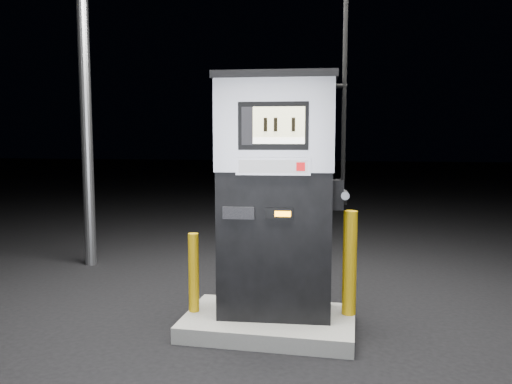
# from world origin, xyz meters

# --- Properties ---
(ground) EXTENTS (80.00, 80.00, 0.00)m
(ground) POSITION_xyz_m (0.00, 0.00, 0.00)
(ground) COLOR black
(ground) RESTS_ON ground
(pump_island) EXTENTS (1.60, 1.00, 0.15)m
(pump_island) POSITION_xyz_m (0.00, 0.00, 0.07)
(pump_island) COLOR slate
(pump_island) RESTS_ON ground
(fuel_dispenser) EXTENTS (1.27, 0.76, 4.70)m
(fuel_dispenser) POSITION_xyz_m (0.05, 0.09, 1.31)
(fuel_dispenser) COLOR black
(fuel_dispenser) RESTS_ON pump_island
(bollard_left) EXTENTS (0.12, 0.12, 0.77)m
(bollard_left) POSITION_xyz_m (-0.74, -0.03, 0.53)
(bollard_left) COLOR #CF9E0B
(bollard_left) RESTS_ON pump_island
(bollard_right) EXTENTS (0.14, 0.14, 1.00)m
(bollard_right) POSITION_xyz_m (0.74, 0.19, 0.65)
(bollard_right) COLOR #CF9E0B
(bollard_right) RESTS_ON pump_island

